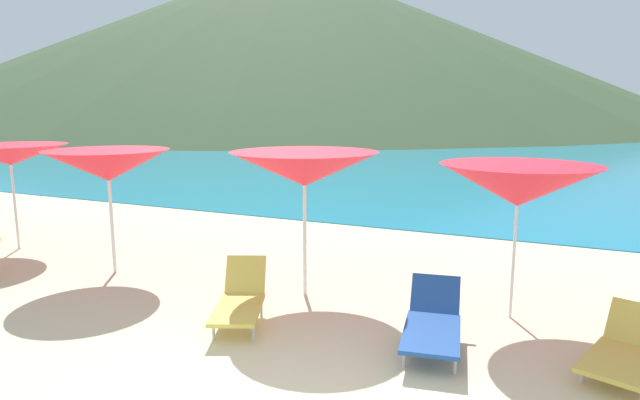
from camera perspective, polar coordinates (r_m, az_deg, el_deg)
The scene contains 11 objects.
ground_plane at distance 14.01m, azimuth 15.36°, elevation -2.57°, with size 50.00×100.00×0.30m, color beige.
ocean_water at distance 231.70m, azimuth 23.82°, elevation 8.45°, with size 650.00×440.00×0.02m, color teal.
headland_hill at distance 96.61m, azimuth -3.24°, elevation 16.42°, with size 124.82×124.82×27.33m, color #384C2D.
umbrella_1 at distance 12.00m, azimuth -30.08°, elevation 4.15°, with size 2.21×2.21×2.07m.
umbrella_2 at distance 9.53m, azimuth -21.61°, elevation 3.41°, with size 2.01×2.01×2.10m.
umbrella_3 at distance 7.79m, azimuth -1.67°, elevation 3.30°, with size 2.38×2.38×2.16m.
umbrella_4 at distance 7.37m, azimuth 20.33°, elevation 1.46°, with size 2.13×2.13×2.07m.
lounge_chair_0 at distance 6.71m, azimuth 29.74°, elevation -13.67°, with size 1.00×1.43×0.63m.
lounge_chair_2 at distance 6.57m, azimuth 11.88°, elevation -12.53°, with size 0.85×1.57×0.68m.
lounge_chair_4 at distance 7.20m, azimuth -8.45°, elevation -10.26°, with size 1.05×1.48×0.74m.
cruise_ship at distance 195.69m, azimuth 9.92°, elevation 11.01°, with size 68.47×14.61×18.39m.
Camera 1 is at (1.98, -3.55, 2.81)m, focal length 30.12 mm.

